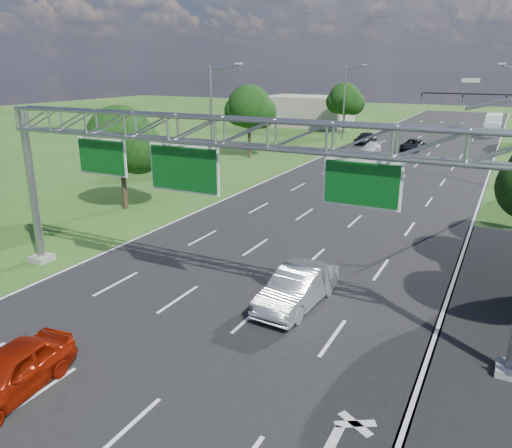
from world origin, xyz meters
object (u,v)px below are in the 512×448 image
Objects in this scene: sign_gantry at (222,147)px; traffic_signal at (492,106)px; box_truck at (493,125)px; silver_sedan at (297,288)px; red_coupe at (9,373)px.

traffic_signal is (7.15, 53.00, -1.72)m from sign_gantry.
sign_gantry is 3.09× the size of box_truck.
box_truck is at bearing 90.46° from silver_sedan.
red_coupe is 0.89× the size of silver_sedan.
sign_gantry is at bearing 64.23° from red_coupe.
silver_sedan is (5.61, 9.78, 0.06)m from red_coupe.
silver_sedan is at bearing -94.15° from box_truck.
sign_gantry is 53.51m from traffic_signal.
traffic_signal is 51.97m from silver_sedan.
box_truck reaches higher than red_coupe.
traffic_signal reaches higher than red_coupe.
traffic_signal reaches higher than silver_sedan.
silver_sedan is 67.27m from box_truck.
sign_gantry reaches higher than box_truck.
red_coupe is at bearing -97.84° from box_truck.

